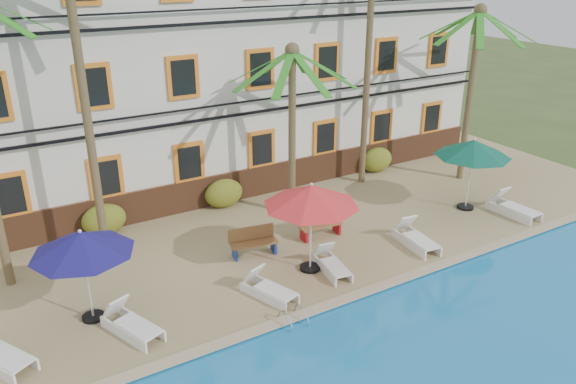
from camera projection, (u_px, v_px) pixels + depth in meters
ground at (331, 291)px, 16.48m from camera, size 100.00×100.00×0.00m
pool_deck at (252, 223)px, 20.39m from camera, size 30.00×12.00×0.25m
pool_coping at (349, 297)px, 15.66m from camera, size 30.00×0.35×0.06m
hotel_building at (191, 57)px, 22.31m from camera, size 25.40×6.44×10.22m
palm_b at (80, 65)px, 15.35m from camera, size 4.43×4.43×9.64m
palm_c at (292, 105)px, 19.36m from camera, size 4.43×4.43×6.21m
palm_d at (370, 32)px, 21.47m from camera, size 4.43×4.43×9.80m
palm_e at (473, 69)px, 22.45m from camera, size 4.43×4.43×7.19m
shrub_left at (104, 220)px, 19.11m from camera, size 1.50×0.90×1.10m
shrub_mid at (224, 193)px, 21.23m from camera, size 1.50×0.90×1.10m
shrub_right at (377, 160)px, 24.75m from camera, size 1.50×0.90×1.10m
umbrella_blue at (82, 243)px, 13.95m from camera, size 2.61×2.61×2.61m
umbrella_red at (311, 196)px, 16.21m from camera, size 2.85×2.85×2.84m
umbrella_green at (473, 149)px, 20.40m from camera, size 2.78×2.78×2.78m
lounger_b at (131, 324)px, 14.12m from camera, size 1.25×1.93×0.86m
lounger_c at (268, 288)px, 15.66m from camera, size 1.14×1.82×0.81m
lounger_d at (332, 264)px, 16.93m from camera, size 0.85×1.72×0.78m
lounger_e at (415, 238)px, 18.44m from camera, size 0.89×1.94×0.89m
lounger_f at (513, 207)px, 20.66m from camera, size 0.78×1.97×0.92m
bench_left at (253, 241)px, 17.84m from camera, size 1.56×0.74×0.93m
bench_right at (320, 223)px, 19.03m from camera, size 1.52×0.56×0.93m
pool_ladder at (293, 321)px, 14.70m from camera, size 0.54×0.74×0.74m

